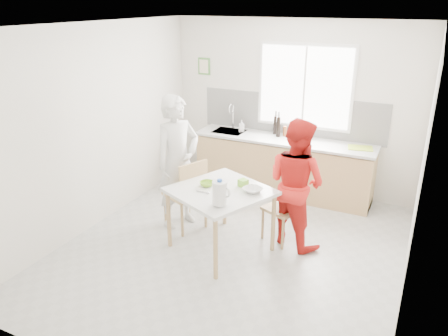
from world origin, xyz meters
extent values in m
plane|color=#B7B7B2|center=(0.00, 0.00, 0.00)|extent=(4.50, 4.50, 0.00)
plane|color=silver|center=(0.00, 2.25, 1.35)|extent=(4.00, 0.00, 4.00)
plane|color=silver|center=(0.00, -2.25, 1.35)|extent=(4.00, 0.00, 4.00)
plane|color=silver|center=(-2.00, 0.00, 1.35)|extent=(0.00, 4.50, 4.50)
plane|color=silver|center=(2.00, 0.00, 1.35)|extent=(0.00, 4.50, 4.50)
plane|color=white|center=(0.00, 0.00, 2.70)|extent=(4.50, 4.50, 0.00)
cube|color=white|center=(0.20, 2.23, 1.70)|extent=(1.50, 0.03, 1.30)
cube|color=white|center=(0.20, 2.21, 1.70)|extent=(1.40, 0.02, 1.20)
cube|color=white|center=(0.20, 2.21, 1.70)|extent=(0.03, 0.03, 1.20)
cube|color=white|center=(0.00, 2.24, 1.23)|extent=(3.00, 0.02, 0.65)
cube|color=#4D893E|center=(-1.55, 2.23, 1.90)|extent=(0.22, 0.02, 0.28)
cube|color=beige|center=(-1.55, 2.22, 1.90)|extent=(0.16, 0.01, 0.22)
cube|color=tan|center=(0.00, 1.95, 0.43)|extent=(2.80, 0.60, 0.86)
cube|color=#3F3326|center=(0.00, 1.95, 0.05)|extent=(2.80, 0.54, 0.10)
cube|color=silver|center=(0.00, 1.95, 0.90)|extent=(2.84, 0.64, 0.04)
cube|color=#A5A5AA|center=(-0.95, 1.95, 0.91)|extent=(0.50, 0.40, 0.03)
cylinder|color=silver|center=(-0.95, 2.11, 1.10)|extent=(0.02, 0.02, 0.36)
torus|color=silver|center=(-0.95, 2.04, 1.28)|extent=(0.02, 0.18, 0.18)
cube|color=silver|center=(-0.14, -0.02, 0.79)|extent=(1.38, 1.38, 0.04)
cylinder|color=tan|center=(-0.75, -0.25, 0.37)|extent=(0.05, 0.05, 0.74)
cylinder|color=tan|center=(-0.38, 0.59, 0.37)|extent=(0.05, 0.05, 0.74)
cylinder|color=tan|center=(0.09, -0.62, 0.37)|extent=(0.05, 0.05, 0.74)
cylinder|color=tan|center=(0.46, 0.22, 0.37)|extent=(0.05, 0.05, 0.74)
cube|color=tan|center=(-0.83, 0.29, 0.49)|extent=(0.61, 0.61, 0.04)
cube|color=tan|center=(-0.64, 0.20, 0.76)|extent=(0.21, 0.41, 0.48)
cylinder|color=tan|center=(-0.93, 0.55, 0.24)|extent=(0.04, 0.04, 0.47)
cylinder|color=tan|center=(-1.09, 0.19, 0.24)|extent=(0.04, 0.04, 0.47)
cylinder|color=tan|center=(-0.57, 0.39, 0.24)|extent=(0.04, 0.04, 0.47)
cylinder|color=tan|center=(-0.73, 0.03, 0.24)|extent=(0.04, 0.04, 0.47)
cube|color=tan|center=(0.48, 0.53, 0.44)|extent=(0.54, 0.54, 0.04)
cube|color=tan|center=(0.55, 0.70, 0.68)|extent=(0.37, 0.19, 0.43)
cylinder|color=tan|center=(0.25, 0.44, 0.21)|extent=(0.04, 0.04, 0.42)
cylinder|color=tan|center=(0.57, 0.30, 0.21)|extent=(0.04, 0.04, 0.42)
cylinder|color=tan|center=(0.39, 0.76, 0.21)|extent=(0.04, 0.04, 0.42)
cylinder|color=tan|center=(0.71, 0.62, 0.21)|extent=(0.04, 0.04, 0.42)
imported|color=silver|center=(-0.95, 0.34, 0.91)|extent=(0.67, 0.78, 1.82)
imported|color=red|center=(0.63, 0.54, 0.82)|extent=(0.99, 0.89, 1.65)
imported|color=#80B92A|center=(-0.35, 0.02, 0.83)|extent=(0.23, 0.23, 0.06)
imported|color=silver|center=(0.23, 0.09, 0.83)|extent=(0.29, 0.29, 0.05)
cylinder|color=white|center=(0.04, -0.40, 0.96)|extent=(0.17, 0.17, 0.27)
cylinder|color=blue|center=(0.04, -0.40, 1.10)|extent=(0.06, 0.06, 0.03)
torus|color=white|center=(0.12, -0.40, 0.98)|extent=(0.13, 0.08, 0.13)
cube|color=#71BA2B|center=(0.06, 0.20, 0.85)|extent=(0.13, 0.13, 0.09)
cylinder|color=#A5A5AA|center=(-0.31, -0.19, 0.82)|extent=(0.16, 0.02, 0.01)
cube|color=#B1D330|center=(1.16, 1.98, 0.93)|extent=(0.39, 0.32, 0.01)
cylinder|color=black|center=(-0.12, 2.01, 1.08)|extent=(0.07, 0.07, 0.32)
cylinder|color=black|center=(-0.21, 2.13, 1.07)|extent=(0.07, 0.07, 0.30)
cylinder|color=brown|center=(-0.04, 2.09, 1.00)|extent=(0.06, 0.06, 0.16)
imported|color=#999999|center=(-0.76, 2.02, 1.01)|extent=(0.11, 0.11, 0.19)
camera|label=1|loc=(1.98, -4.33, 2.95)|focal=35.00mm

